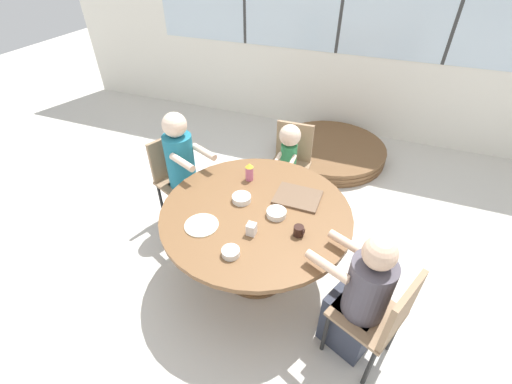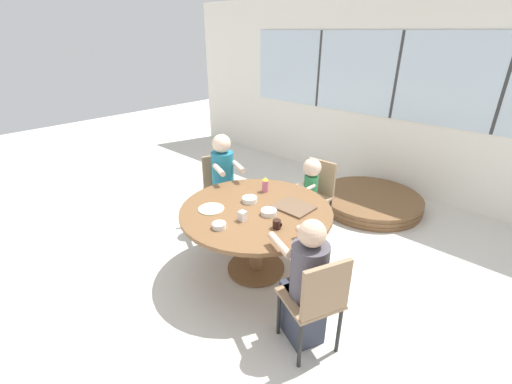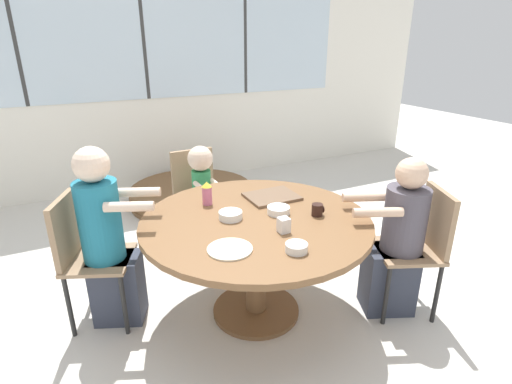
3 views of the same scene
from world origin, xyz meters
TOP-DOWN VIEW (x-y plane):
  - ground_plane at (0.00, 0.00)m, footprint 16.00×16.00m
  - wall_back_with_windows at (0.00, 2.97)m, footprint 8.40×0.08m
  - dining_table at (0.00, 0.00)m, footprint 1.48×1.48m
  - chair_for_woman_green_shirt at (-1.02, 0.43)m, footprint 0.52×0.52m
  - chair_for_man_blue_shirt at (1.02, -0.44)m, footprint 0.53×0.53m
  - chair_for_toddler at (-0.03, 1.11)m, footprint 0.41×0.41m
  - person_woman_green_shirt at (-0.88, 0.37)m, footprint 0.54×0.43m
  - person_man_blue_shirt at (0.87, -0.38)m, footprint 0.57×0.46m
  - person_toddler at (-0.03, 0.96)m, footprint 0.21×0.33m
  - food_tray_dark at (0.26, 0.26)m, footprint 0.36×0.29m
  - coffee_mug at (0.38, -0.14)m, footprint 0.08×0.07m
  - sippy_cup at (-0.20, 0.36)m, footprint 0.07×0.07m
  - milk_carton_small at (0.06, -0.25)m, footprint 0.06×0.06m
  - bowl_white_shallow at (-0.15, 0.07)m, footprint 0.15×0.15m
  - bowl_cereal at (0.16, -0.00)m, footprint 0.15×0.15m
  - bowl_fruit at (0.01, -0.48)m, footprint 0.12×0.12m
  - plate_tortillas at (-0.31, -0.30)m, footprint 0.25×0.25m
  - folded_table_stack at (0.23, 2.14)m, footprint 1.41×1.41m

SIDE VIEW (x-z plane):
  - ground_plane at x=0.00m, z-range 0.00..0.00m
  - folded_table_stack at x=0.23m, z-range 0.00..0.18m
  - person_man_blue_shirt at x=0.87m, z-range -0.04..1.07m
  - person_toddler at x=-0.03m, z-range 0.04..1.02m
  - chair_for_woman_green_shirt at x=-1.02m, z-range 0.09..0.98m
  - chair_for_man_blue_shirt at x=1.02m, z-range 0.09..0.98m
  - chair_for_toddler at x=-0.03m, z-range 0.09..0.98m
  - person_woman_green_shirt at x=-0.88m, z-range -0.03..1.18m
  - dining_table at x=0.00m, z-range 0.23..0.96m
  - plate_tortillas at x=-0.31m, z-range 0.72..0.73m
  - food_tray_dark at x=0.26m, z-range 0.72..0.74m
  - bowl_fruit at x=0.01m, z-range 0.72..0.77m
  - bowl_cereal at x=0.16m, z-range 0.72..0.77m
  - bowl_white_shallow at x=-0.15m, z-range 0.72..0.77m
  - coffee_mug at x=0.38m, z-range 0.72..0.80m
  - milk_carton_small at x=0.06m, z-range 0.72..0.81m
  - sippy_cup at x=-0.20m, z-range 0.72..0.89m
  - wall_back_with_windows at x=0.00m, z-range 0.02..2.82m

